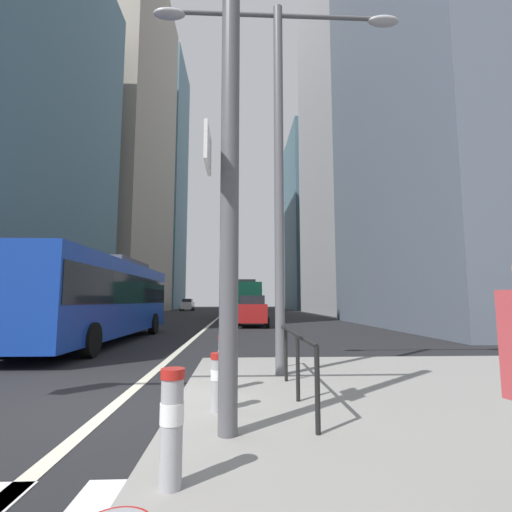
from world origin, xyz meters
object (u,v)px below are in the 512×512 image
city_bus_blue_oncoming (101,295)px  car_receding_near (252,311)px  bollard_right (218,378)px  bollard_back (224,359)px  traffic_signal_gantry (50,89)px  car_oncoming_mid (187,305)px  city_bus_red_receding (243,298)px  street_lamp_post (279,129)px  bollard_left (172,421)px

city_bus_blue_oncoming → car_receding_near: (6.28, 8.99, -0.85)m
bollard_right → bollard_back: bollard_back is taller
city_bus_blue_oncoming → traffic_signal_gantry: (3.12, -10.79, 2.29)m
bollard_right → car_oncoming_mid: bearing=97.9°
city_bus_red_receding → bollard_back: 28.76m
city_bus_blue_oncoming → car_receding_near: 11.00m
city_bus_blue_oncoming → street_lamp_post: bearing=-50.0°
bollard_left → bollard_right: bollard_left is taller
car_oncoming_mid → city_bus_blue_oncoming: bearing=-86.5°
city_bus_red_receding → street_lamp_post: size_ratio=1.44×
traffic_signal_gantry → bollard_left: (1.73, -1.16, -3.46)m
city_bus_blue_oncoming → city_bus_red_receding: 20.91m
city_bus_red_receding → bollard_left: (-1.01, -32.03, -1.18)m
car_receding_near → street_lamp_post: street_lamp_post is taller
city_bus_blue_oncoming → bollard_right: size_ratio=15.79×
traffic_signal_gantry → car_receding_near: bearing=80.9°
city_bus_blue_oncoming → car_oncoming_mid: 48.29m
city_bus_blue_oncoming → city_bus_red_receding: size_ratio=1.05×
street_lamp_post → bollard_back: (-1.09, -1.23, -4.63)m
city_bus_blue_oncoming → bollard_back: 10.13m
city_bus_blue_oncoming → bollard_right: bearing=-62.6°
car_oncoming_mid → car_receding_near: same height
city_bus_red_receding → bollard_right: (-0.75, -29.93, -1.26)m
car_oncoming_mid → traffic_signal_gantry: bearing=-84.1°
city_bus_blue_oncoming → traffic_signal_gantry: traffic_signal_gantry is taller
city_bus_blue_oncoming → bollard_left: city_bus_blue_oncoming is taller
street_lamp_post → bollard_right: size_ratio=10.49×
car_receding_near → traffic_signal_gantry: 20.28m
car_oncoming_mid → bollard_right: bearing=-82.1°
car_receding_near → street_lamp_post: 16.96m
traffic_signal_gantry → bollard_back: bearing=46.7°
city_bus_red_receding → street_lamp_post: 27.71m
car_receding_near → bollard_right: (-1.18, -18.84, -0.41)m
street_lamp_post → bollard_back: bearing=-131.4°
city_bus_red_receding → traffic_signal_gantry: bearing=-95.1°
bollard_left → bollard_right: bearing=83.1°
city_bus_red_receding → city_bus_blue_oncoming: bearing=-106.3°
bollard_right → city_bus_red_receding: bearing=88.6°
city_bus_red_receding → bollard_right: size_ratio=15.07×
city_bus_red_receding → bollard_back: (-0.72, -28.73, -1.19)m
bollard_back → city_bus_red_receding: bearing=88.6°
city_bus_red_receding → bollard_left: 32.06m
car_receding_near → traffic_signal_gantry: bearing=-99.1°
city_bus_red_receding → traffic_signal_gantry: size_ratio=1.79×
car_oncoming_mid → traffic_signal_gantry: 59.38m
car_receding_near → bollard_right: 18.89m
city_bus_blue_oncoming → car_oncoming_mid: (-2.99, 48.19, -0.85)m
bollard_right → car_receding_near: bearing=86.4°
city_bus_blue_oncoming → city_bus_red_receding: bearing=73.7°
city_bus_red_receding → street_lamp_post: bearing=-89.2°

